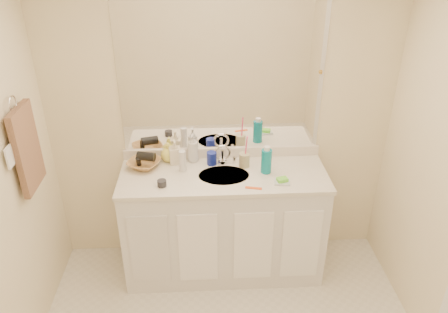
% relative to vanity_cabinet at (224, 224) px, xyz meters
% --- Properties ---
extents(wall_back, '(2.60, 0.02, 2.40)m').
position_rel_vanity_cabinet_xyz_m(wall_back, '(0.00, 0.28, 0.77)').
color(wall_back, '#F7E8C2').
rests_on(wall_back, floor).
extents(vanity_cabinet, '(1.50, 0.55, 0.85)m').
position_rel_vanity_cabinet_xyz_m(vanity_cabinet, '(0.00, 0.00, 0.00)').
color(vanity_cabinet, silver).
rests_on(vanity_cabinet, floor).
extents(countertop, '(1.52, 0.57, 0.03)m').
position_rel_vanity_cabinet_xyz_m(countertop, '(0.00, 0.00, 0.44)').
color(countertop, silver).
rests_on(countertop, vanity_cabinet).
extents(backsplash, '(1.52, 0.03, 0.08)m').
position_rel_vanity_cabinet_xyz_m(backsplash, '(0.00, 0.26, 0.50)').
color(backsplash, white).
rests_on(backsplash, countertop).
extents(sink_basin, '(0.37, 0.37, 0.02)m').
position_rel_vanity_cabinet_xyz_m(sink_basin, '(0.00, -0.02, 0.44)').
color(sink_basin, silver).
rests_on(sink_basin, countertop).
extents(faucet, '(0.02, 0.02, 0.11)m').
position_rel_vanity_cabinet_xyz_m(faucet, '(0.00, 0.16, 0.51)').
color(faucet, silver).
rests_on(faucet, countertop).
extents(mirror, '(1.48, 0.01, 1.20)m').
position_rel_vanity_cabinet_xyz_m(mirror, '(0.00, 0.27, 1.14)').
color(mirror, white).
rests_on(mirror, wall_back).
extents(blue_mug, '(0.09, 0.09, 0.10)m').
position_rel_vanity_cabinet_xyz_m(blue_mug, '(-0.08, 0.15, 0.51)').
color(blue_mug, navy).
rests_on(blue_mug, countertop).
extents(tan_cup, '(0.08, 0.08, 0.11)m').
position_rel_vanity_cabinet_xyz_m(tan_cup, '(0.16, 0.10, 0.51)').
color(tan_cup, tan).
rests_on(tan_cup, countertop).
extents(toothbrush, '(0.03, 0.04, 0.21)m').
position_rel_vanity_cabinet_xyz_m(toothbrush, '(0.17, 0.10, 0.60)').
color(toothbrush, '#FE427B').
rests_on(toothbrush, tan_cup).
extents(mouthwash_bottle, '(0.10, 0.10, 0.18)m').
position_rel_vanity_cabinet_xyz_m(mouthwash_bottle, '(0.31, 0.01, 0.55)').
color(mouthwash_bottle, '#0C7F92').
rests_on(mouthwash_bottle, countertop).
extents(soap_dish, '(0.12, 0.10, 0.01)m').
position_rel_vanity_cabinet_xyz_m(soap_dish, '(0.41, -0.15, 0.46)').
color(soap_dish, silver).
rests_on(soap_dish, countertop).
extents(green_soap, '(0.09, 0.07, 0.03)m').
position_rel_vanity_cabinet_xyz_m(green_soap, '(0.41, -0.15, 0.48)').
color(green_soap, '#70E437').
rests_on(green_soap, soap_dish).
extents(orange_comb, '(0.12, 0.05, 0.00)m').
position_rel_vanity_cabinet_xyz_m(orange_comb, '(0.20, -0.21, 0.46)').
color(orange_comb, '#E34F17').
rests_on(orange_comb, countertop).
extents(dark_jar, '(0.08, 0.08, 0.05)m').
position_rel_vanity_cabinet_xyz_m(dark_jar, '(-0.44, -0.14, 0.48)').
color(dark_jar, '#25252A').
rests_on(dark_jar, countertop).
extents(extra_white_bottle, '(0.05, 0.05, 0.16)m').
position_rel_vanity_cabinet_xyz_m(extra_white_bottle, '(-0.30, 0.06, 0.54)').
color(extra_white_bottle, silver).
rests_on(extra_white_bottle, countertop).
extents(soap_bottle_white, '(0.10, 0.10, 0.22)m').
position_rel_vanity_cabinet_xyz_m(soap_bottle_white, '(-0.22, 0.21, 0.57)').
color(soap_bottle_white, silver).
rests_on(soap_bottle_white, countertop).
extents(soap_bottle_cream, '(0.10, 0.10, 0.19)m').
position_rel_vanity_cabinet_xyz_m(soap_bottle_cream, '(-0.36, 0.19, 0.55)').
color(soap_bottle_cream, beige).
rests_on(soap_bottle_cream, countertop).
extents(soap_bottle_yellow, '(0.14, 0.14, 0.15)m').
position_rel_vanity_cabinet_xyz_m(soap_bottle_yellow, '(-0.41, 0.22, 0.53)').
color(soap_bottle_yellow, '#F9F261').
rests_on(soap_bottle_yellow, countertop).
extents(wicker_basket, '(0.31, 0.31, 0.06)m').
position_rel_vanity_cabinet_xyz_m(wicker_basket, '(-0.59, 0.13, 0.48)').
color(wicker_basket, '#AF7E46').
rests_on(wicker_basket, countertop).
extents(hair_dryer, '(0.15, 0.10, 0.07)m').
position_rel_vanity_cabinet_xyz_m(hair_dryer, '(-0.57, 0.13, 0.54)').
color(hair_dryer, black).
rests_on(hair_dryer, wicker_basket).
extents(towel_ring, '(0.01, 0.11, 0.11)m').
position_rel_vanity_cabinet_xyz_m(towel_ring, '(-1.27, -0.25, 1.12)').
color(towel_ring, silver).
rests_on(towel_ring, wall_left).
extents(hand_towel, '(0.04, 0.32, 0.55)m').
position_rel_vanity_cabinet_xyz_m(hand_towel, '(-1.25, -0.25, 0.82)').
color(hand_towel, brown).
rests_on(hand_towel, towel_ring).
extents(switch_plate, '(0.01, 0.08, 0.13)m').
position_rel_vanity_cabinet_xyz_m(switch_plate, '(-1.27, -0.45, 0.88)').
color(switch_plate, white).
rests_on(switch_plate, wall_left).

